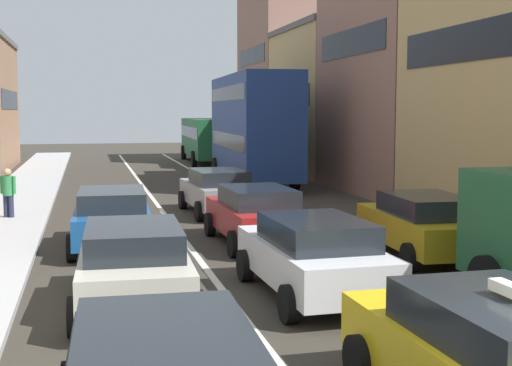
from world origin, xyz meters
name	(u,v)px	position (x,y,z in m)	size (l,w,h in m)	color
sidewalk_left	(13,209)	(-6.70, 20.00, 0.07)	(2.60, 64.00, 0.14)	#B2B2B2
lane_stripe_left	(158,206)	(-1.70, 20.00, 0.01)	(0.16, 60.00, 0.01)	silver
lane_stripe_right	(250,203)	(1.70, 20.00, 0.01)	(0.16, 60.00, 0.01)	silver
building_row_right	(415,69)	(9.90, 23.26, 5.27)	(7.20, 43.90, 12.97)	#936B5B
traffic_light_pole	(33,43)	(-4.45, -0.88, 3.82)	(3.58, 0.38, 5.50)	#2D2D33
taxi_centre_lane_front	(496,358)	(0.03, 1.28, 0.80)	(2.10, 4.32, 1.66)	yellow
sedan_centre_lane_second	(313,255)	(-0.16, 6.87, 0.80)	(2.15, 4.34, 1.49)	silver
wagon_left_lane_second	(133,264)	(-3.43, 6.89, 0.80)	(2.19, 4.36, 1.49)	beige
hatchback_centre_lane_third	(256,214)	(0.03, 12.08, 0.80)	(2.14, 4.34, 1.49)	#A51E1E
sedan_left_lane_third	(112,217)	(-3.59, 12.44, 0.80)	(2.18, 4.36, 1.49)	#194C8C
coupe_centre_lane_fourth	(218,190)	(0.05, 17.56, 0.80)	(2.21, 4.37, 1.49)	gray
sedan_right_lane_behind_truck	(424,224)	(3.46, 9.61, 0.80)	(2.28, 4.40, 1.49)	#B29319
bus_mid_queue_primary	(253,124)	(3.44, 26.77, 2.83)	(3.17, 10.61, 5.06)	navy
bus_far_queue_secondary	(208,136)	(3.58, 40.14, 1.76)	(3.13, 10.60, 2.90)	#1E6033
pedestrian_near_kerb	(8,191)	(-6.56, 17.49, 0.95)	(0.49, 0.34, 1.66)	#262D47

